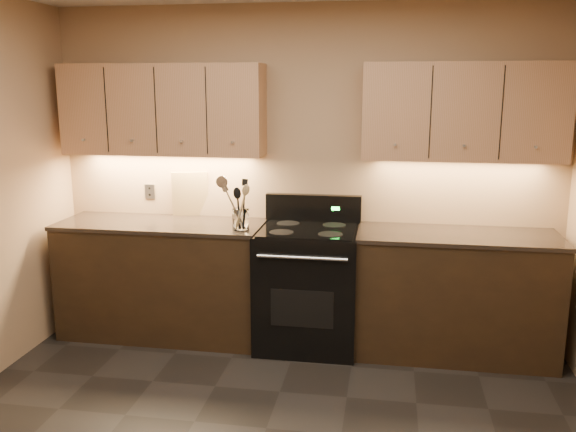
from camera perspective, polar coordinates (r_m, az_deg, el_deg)
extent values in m
cube|color=#A1825E|center=(4.85, 1.53, 3.98)|extent=(4.00, 0.04, 2.60)
cube|color=black|center=(5.03, -11.59, -5.91)|extent=(1.60, 0.60, 0.90)
cube|color=#332720|center=(4.91, -11.82, -0.75)|extent=(1.62, 0.62, 0.03)
cube|color=black|center=(4.74, 15.34, -7.26)|extent=(1.44, 0.60, 0.90)
cube|color=#332720|center=(4.61, 15.66, -1.79)|extent=(1.46, 0.62, 0.03)
cube|color=black|center=(4.72, 1.89, -6.76)|extent=(0.76, 0.65, 0.92)
cube|color=black|center=(4.59, 1.93, -1.26)|extent=(0.70, 0.60, 0.01)
cube|color=black|center=(4.84, 2.38, 0.73)|extent=(0.76, 0.07, 0.22)
cube|color=#19FF33|center=(4.79, 4.47, 0.70)|extent=(0.06, 0.00, 0.03)
cylinder|color=silver|center=(4.30, 1.31, -3.93)|extent=(0.65, 0.02, 0.02)
cube|color=black|center=(4.43, 1.31, -8.68)|extent=(0.46, 0.00, 0.28)
cylinder|color=black|center=(4.47, -0.62, -1.53)|extent=(0.18, 0.18, 0.00)
cylinder|color=black|center=(4.42, 3.98, -1.71)|extent=(0.18, 0.18, 0.00)
cylinder|color=black|center=(4.76, 0.02, -0.68)|extent=(0.18, 0.18, 0.00)
cylinder|color=black|center=(4.71, 4.34, -0.84)|extent=(0.18, 0.18, 0.00)
cube|color=tan|center=(4.93, -11.64, 9.72)|extent=(1.60, 0.30, 0.70)
cube|color=tan|center=(4.63, 16.11, 9.34)|extent=(1.44, 0.30, 0.70)
cube|color=#B2B5BA|center=(5.21, -12.81, 2.26)|extent=(0.08, 0.01, 0.12)
cylinder|color=white|center=(4.57, -4.46, -0.29)|extent=(0.15, 0.15, 0.16)
cylinder|color=white|center=(4.58, -4.45, -1.14)|extent=(0.12, 0.12, 0.02)
cube|color=tan|center=(5.06, -9.16, 2.05)|extent=(0.30, 0.13, 0.37)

